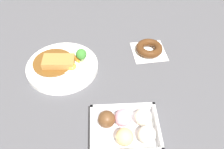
# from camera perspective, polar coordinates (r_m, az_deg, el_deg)

# --- Properties ---
(ground_plane) EXTENTS (1.60, 1.60, 0.00)m
(ground_plane) POSITION_cam_1_polar(r_m,az_deg,el_deg) (0.88, -5.83, -3.56)
(ground_plane) COLOR #4C4C51
(curry_plate) EXTENTS (0.25, 0.25, 0.07)m
(curry_plate) POSITION_cam_1_polar(r_m,az_deg,el_deg) (0.95, -10.66, 1.91)
(curry_plate) COLOR white
(curry_plate) RESTS_ON ground_plane
(donut_box) EXTENTS (0.19, 0.16, 0.06)m
(donut_box) POSITION_cam_1_polar(r_m,az_deg,el_deg) (0.76, 3.21, -11.44)
(donut_box) COLOR white
(donut_box) RESTS_ON ground_plane
(chocolate_ring_donut) EXTENTS (0.13, 0.13, 0.03)m
(chocolate_ring_donut) POSITION_cam_1_polar(r_m,az_deg,el_deg) (1.01, 8.00, 5.54)
(chocolate_ring_donut) COLOR white
(chocolate_ring_donut) RESTS_ON ground_plane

